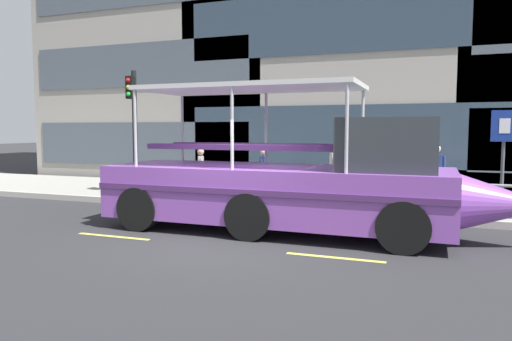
{
  "coord_description": "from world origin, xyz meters",
  "views": [
    {
      "loc": [
        4.01,
        -9.03,
        2.31
      ],
      "look_at": [
        -0.04,
        1.74,
        1.3
      ],
      "focal_mm": 33.26,
      "sensor_mm": 36.0,
      "label": 1
    }
  ],
  "objects_px": {
    "leaned_bicycle": "(136,183)",
    "pedestrian_near_bow": "(436,169)",
    "traffic_light_pole": "(134,120)",
    "parking_sign": "(504,144)",
    "duck_tour_boat": "(298,184)",
    "pedestrian_mid_right": "(264,169)",
    "pedestrian_near_stern": "(201,168)",
    "pedestrian_mid_left": "(334,167)"
  },
  "relations": [
    {
      "from": "duck_tour_boat",
      "to": "pedestrian_near_stern",
      "type": "xyz_separation_m",
      "value": [
        -3.94,
        2.95,
        0.01
      ]
    },
    {
      "from": "pedestrian_mid_right",
      "to": "pedestrian_near_bow",
      "type": "bearing_deg",
      "value": 5.11
    },
    {
      "from": "traffic_light_pole",
      "to": "pedestrian_mid_right",
      "type": "relative_size",
      "value": 2.62
    },
    {
      "from": "traffic_light_pole",
      "to": "parking_sign",
      "type": "bearing_deg",
      "value": -0.53
    },
    {
      "from": "pedestrian_near_stern",
      "to": "traffic_light_pole",
      "type": "bearing_deg",
      "value": -178.58
    },
    {
      "from": "duck_tour_boat",
      "to": "parking_sign",
      "type": "bearing_deg",
      "value": 32.47
    },
    {
      "from": "traffic_light_pole",
      "to": "leaned_bicycle",
      "type": "distance_m",
      "value": 2.06
    },
    {
      "from": "duck_tour_boat",
      "to": "pedestrian_mid_right",
      "type": "bearing_deg",
      "value": 121.13
    },
    {
      "from": "pedestrian_near_bow",
      "to": "pedestrian_mid_left",
      "type": "bearing_deg",
      "value": 179.82
    },
    {
      "from": "pedestrian_near_bow",
      "to": "pedestrian_near_stern",
      "type": "height_order",
      "value": "pedestrian_near_bow"
    },
    {
      "from": "traffic_light_pole",
      "to": "pedestrian_near_bow",
      "type": "xyz_separation_m",
      "value": [
        9.19,
        0.86,
        -1.4
      ]
    },
    {
      "from": "parking_sign",
      "to": "leaned_bicycle",
      "type": "bearing_deg",
      "value": -179.99
    },
    {
      "from": "leaned_bicycle",
      "to": "pedestrian_near_bow",
      "type": "bearing_deg",
      "value": 6.03
    },
    {
      "from": "leaned_bicycle",
      "to": "duck_tour_boat",
      "type": "height_order",
      "value": "duck_tour_boat"
    },
    {
      "from": "duck_tour_boat",
      "to": "pedestrian_mid_right",
      "type": "distance_m",
      "value": 3.87
    },
    {
      "from": "leaned_bicycle",
      "to": "pedestrian_near_bow",
      "type": "height_order",
      "value": "pedestrian_near_bow"
    },
    {
      "from": "duck_tour_boat",
      "to": "pedestrian_mid_right",
      "type": "height_order",
      "value": "duck_tour_boat"
    },
    {
      "from": "duck_tour_boat",
      "to": "pedestrian_mid_left",
      "type": "height_order",
      "value": "duck_tour_boat"
    },
    {
      "from": "leaned_bicycle",
      "to": "pedestrian_near_stern",
      "type": "relative_size",
      "value": 1.14
    },
    {
      "from": "pedestrian_near_bow",
      "to": "pedestrian_near_stern",
      "type": "distance_m",
      "value": 6.85
    },
    {
      "from": "traffic_light_pole",
      "to": "pedestrian_near_bow",
      "type": "distance_m",
      "value": 9.33
    },
    {
      "from": "traffic_light_pole",
      "to": "leaned_bicycle",
      "type": "height_order",
      "value": "traffic_light_pole"
    },
    {
      "from": "pedestrian_mid_right",
      "to": "traffic_light_pole",
      "type": "bearing_deg",
      "value": -174.44
    },
    {
      "from": "pedestrian_near_bow",
      "to": "pedestrian_mid_left",
      "type": "height_order",
      "value": "pedestrian_near_bow"
    },
    {
      "from": "pedestrian_near_stern",
      "to": "leaned_bicycle",
      "type": "bearing_deg",
      "value": -175.95
    },
    {
      "from": "traffic_light_pole",
      "to": "pedestrian_near_stern",
      "type": "relative_size",
      "value": 2.61
    },
    {
      "from": "pedestrian_mid_right",
      "to": "pedestrian_near_stern",
      "type": "height_order",
      "value": "pedestrian_near_stern"
    },
    {
      "from": "pedestrian_mid_right",
      "to": "pedestrian_near_stern",
      "type": "bearing_deg",
      "value": -169.43
    },
    {
      "from": "pedestrian_near_bow",
      "to": "pedestrian_mid_right",
      "type": "xyz_separation_m",
      "value": [
        -4.87,
        -0.44,
        -0.11
      ]
    },
    {
      "from": "pedestrian_near_stern",
      "to": "pedestrian_mid_right",
      "type": "bearing_deg",
      "value": 10.57
    },
    {
      "from": "leaned_bicycle",
      "to": "pedestrian_near_bow",
      "type": "distance_m",
      "value": 9.14
    },
    {
      "from": "parking_sign",
      "to": "leaned_bicycle",
      "type": "xyz_separation_m",
      "value": [
        -10.59,
        -0.0,
        -1.38
      ]
    },
    {
      "from": "parking_sign",
      "to": "duck_tour_boat",
      "type": "height_order",
      "value": "duck_tour_boat"
    },
    {
      "from": "parking_sign",
      "to": "traffic_light_pole",
      "type": "bearing_deg",
      "value": 179.47
    },
    {
      "from": "traffic_light_pole",
      "to": "parking_sign",
      "type": "distance_m",
      "value": 10.74
    },
    {
      "from": "parking_sign",
      "to": "leaned_bicycle",
      "type": "relative_size",
      "value": 1.48
    },
    {
      "from": "parking_sign",
      "to": "pedestrian_near_stern",
      "type": "xyz_separation_m",
      "value": [
        -8.33,
        0.16,
        -0.83
      ]
    },
    {
      "from": "pedestrian_mid_right",
      "to": "pedestrian_near_stern",
      "type": "relative_size",
      "value": 1.0
    },
    {
      "from": "pedestrian_near_bow",
      "to": "pedestrian_near_stern",
      "type": "relative_size",
      "value": 1.11
    },
    {
      "from": "parking_sign",
      "to": "leaned_bicycle",
      "type": "height_order",
      "value": "parking_sign"
    },
    {
      "from": "traffic_light_pole",
      "to": "pedestrian_near_bow",
      "type": "height_order",
      "value": "traffic_light_pole"
    },
    {
      "from": "leaned_bicycle",
      "to": "parking_sign",
      "type": "bearing_deg",
      "value": 0.01
    }
  ]
}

